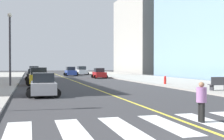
{
  "coord_description": "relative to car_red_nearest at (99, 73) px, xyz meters",
  "views": [
    {
      "loc": [
        -5.91,
        -6.09,
        2.27
      ],
      "look_at": [
        6.41,
        37.75,
        1.44
      ],
      "focal_mm": 47.06,
      "sensor_mm": 36.0,
      "label": 1
    }
  ],
  "objects": [
    {
      "name": "sidewalk_kerb_east",
      "position": [
        6.94,
        -21.51,
        -0.72
      ],
      "size": [
        10.0,
        120.0,
        0.15
      ],
      "primitive_type": "cube",
      "color": "#9E9B93",
      "rests_on": "ground"
    },
    {
      "name": "crosswalk_paint",
      "position": [
        -5.26,
        -37.51,
        -0.79
      ],
      "size": [
        13.5,
        4.0,
        0.01
      ],
      "color": "silver",
      "rests_on": "ground"
    },
    {
      "name": "lane_divider_paint",
      "position": [
        -5.26,
        -1.51,
        -0.79
      ],
      "size": [
        0.16,
        80.0,
        0.01
      ],
      "primitive_type": "cube",
      "color": "yellow",
      "rests_on": "ground"
    },
    {
      "name": "parking_garage_concrete",
      "position": [
        22.73,
        27.17,
        9.8
      ],
      "size": [
        18.0,
        24.0,
        21.2
      ],
      "primitive_type": "cube",
      "color": "#9E9B93",
      "rests_on": "ground"
    },
    {
      "name": "car_red_nearest",
      "position": [
        0.0,
        0.0,
        0.0
      ],
      "size": [
        2.47,
        3.87,
        1.7
      ],
      "rotation": [
        0.0,
        0.0,
        3.11
      ],
      "color": "red",
      "rests_on": "ground"
    },
    {
      "name": "car_silver_second",
      "position": [
        -10.25,
        -26.01,
        -0.01
      ],
      "size": [
        2.37,
        3.79,
        1.69
      ],
      "rotation": [
        0.0,
        0.0,
        -0.01
      ],
      "color": "#B7B7BC",
      "rests_on": "ground"
    },
    {
      "name": "car_gray_third",
      "position": [
        -10.39,
        11.68,
        0.13
      ],
      "size": [
        2.79,
        4.45,
        1.98
      ],
      "rotation": [
        0.0,
        0.0,
        0.01
      ],
      "color": "slate",
      "rests_on": "ground"
    },
    {
      "name": "car_yellow_fourth",
      "position": [
        -10.25,
        -13.87,
        0.12
      ],
      "size": [
        2.77,
        4.41,
        1.96
      ],
      "rotation": [
        0.0,
        0.0,
        0.01
      ],
      "color": "gold",
      "rests_on": "ground"
    },
    {
      "name": "car_blue_fifth",
      "position": [
        -3.27,
        11.25,
        0.07
      ],
      "size": [
        2.63,
        4.16,
        1.85
      ],
      "rotation": [
        0.0,
        0.0,
        3.16
      ],
      "color": "#2D479E",
      "rests_on": "ground"
    },
    {
      "name": "car_black_sixth",
      "position": [
        -10.67,
        -4.4,
        -0.02
      ],
      "size": [
        2.35,
        3.74,
        1.66
      ],
      "rotation": [
        0.0,
        0.0,
        -0.01
      ],
      "color": "black",
      "rests_on": "ground"
    },
    {
      "name": "car_white_seventh",
      "position": [
        -0.09,
        16.64,
        0.1
      ],
      "size": [
        2.7,
        4.3,
        1.92
      ],
      "rotation": [
        0.0,
        0.0,
        3.15
      ],
      "color": "silver",
      "rests_on": "ground"
    },
    {
      "name": "park_bench",
      "position": [
        3.87,
        -26.8,
        -0.11
      ],
      "size": [
        1.81,
        0.6,
        1.12
      ],
      "rotation": [
        0.0,
        0.0,
        1.55
      ],
      "color": "#47474C",
      "rests_on": "sidewalk_kerb_east"
    },
    {
      "name": "pedestrian_crossing",
      "position": [
        -4.68,
        -37.48,
        0.08
      ],
      "size": [
        0.4,
        0.4,
        1.6
      ],
      "rotation": [
        0.0,
        0.0,
        4.68
      ],
      "color": "black",
      "rests_on": "ground"
    },
    {
      "name": "fire_hydrant",
      "position": [
        3.1,
        -18.32,
        -0.22
      ],
      "size": [
        0.26,
        0.26,
        0.89
      ],
      "color": "red",
      "rests_on": "sidewalk_kerb_east"
    },
    {
      "name": "street_lamp",
      "position": [
        -13.09,
        -16.2,
        3.7
      ],
      "size": [
        0.44,
        0.44,
        7.37
      ],
      "color": "#38383D",
      "rests_on": "sidewalk_kerb_west"
    }
  ]
}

